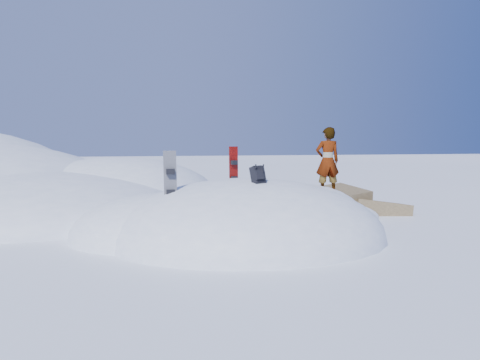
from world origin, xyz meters
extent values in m
plane|color=white|center=(0.00, 0.00, 0.00)|extent=(120.00, 120.00, 0.00)
ellipsoid|color=white|center=(0.00, 0.00, 0.00)|extent=(7.00, 6.00, 3.00)
ellipsoid|color=white|center=(-2.20, 0.60, 0.00)|extent=(4.40, 4.00, 2.20)
ellipsoid|color=white|center=(1.80, 0.80, 0.00)|extent=(3.60, 3.20, 2.50)
ellipsoid|color=white|center=(-6.00, 5.00, 0.00)|extent=(10.00, 9.00, 2.80)
ellipsoid|color=white|center=(-3.50, 7.50, 0.00)|extent=(8.00, 8.00, 3.60)
ellipsoid|color=white|center=(-5.50, 4.00, 0.00)|extent=(6.00, 5.00, 1.80)
cube|color=olive|center=(3.60, 3.40, 0.10)|extent=(2.82, 2.41, 1.62)
cube|color=olive|center=(5.20, 3.00, -0.10)|extent=(2.16, 1.80, 1.33)
cube|color=olive|center=(4.20, 4.60, 0.00)|extent=(2.08, 2.01, 1.10)
ellipsoid|color=white|center=(3.20, 2.40, 0.00)|extent=(3.20, 2.40, 1.00)
cube|color=#BA1009|center=(-0.21, 0.74, 1.59)|extent=(0.26, 0.14, 1.39)
cube|color=black|center=(-0.21, 0.69, 1.87)|extent=(0.19, 0.15, 0.11)
cube|color=black|center=(-0.21, 0.69, 1.45)|extent=(0.19, 0.15, 0.11)
cube|color=black|center=(-1.93, -0.32, 1.40)|extent=(0.32, 0.22, 1.61)
cube|color=black|center=(-1.93, -0.39, 1.73)|extent=(0.20, 0.13, 0.14)
cube|color=black|center=(-1.93, -0.39, 1.24)|extent=(0.20, 0.13, 0.14)
cube|color=black|center=(0.10, -0.63, 1.63)|extent=(0.39, 0.41, 0.46)
cube|color=black|center=(0.10, -0.76, 1.65)|extent=(0.25, 0.22, 0.25)
cylinder|color=black|center=(0.01, -0.74, 1.74)|extent=(0.03, 0.17, 0.31)
cylinder|color=black|center=(0.19, -0.74, 1.74)|extent=(0.03, 0.17, 0.31)
cube|color=black|center=(-2.42, -1.33, 0.11)|extent=(0.77, 0.57, 0.20)
cube|color=black|center=(-2.08, -1.11, 0.20)|extent=(0.47, 0.43, 0.13)
imported|color=slate|center=(2.39, 0.67, 1.88)|extent=(0.69, 0.46, 1.84)
camera|label=1|loc=(-2.57, -11.31, 2.46)|focal=35.00mm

